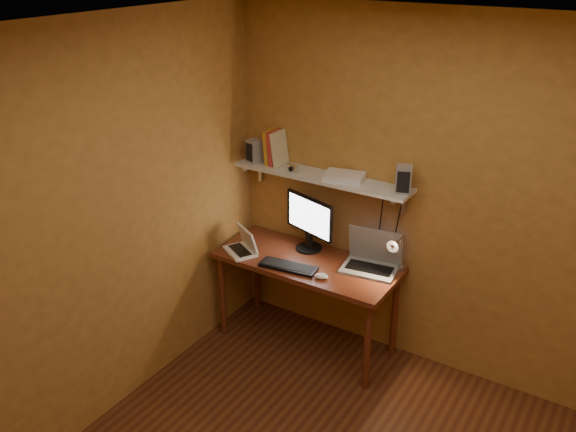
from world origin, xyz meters
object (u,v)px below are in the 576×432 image
Objects in this scene: laptop at (372,258)px; router at (344,176)px; monitor at (309,221)px; keyboard at (288,267)px; netbook at (243,245)px; mouse at (321,276)px; wall_shelf at (321,177)px; desk_lamp at (397,251)px; speaker_left at (255,151)px; shelf_camera at (292,168)px; desk at (307,270)px; speaker_right at (404,179)px.

laptop is 1.52× the size of router.
monitor is 1.10× the size of keyboard.
netbook reaches higher than mouse.
desk_lamp is at bearing -5.88° from wall_shelf.
speaker_left is at bearing 138.32° from keyboard.
router is (0.19, 0.01, 0.04)m from wall_shelf.
monitor is 0.49m from router.
shelf_camera reaches higher than desk_lamp.
wall_shelf is at bearing 90.00° from desk.
keyboard is 0.73m from shelf_camera.
router reaches higher than monitor.
desk_lamp is (0.66, 0.13, 0.29)m from desk.
speaker_left reaches higher than shelf_camera.
desk is 4.28× the size of netbook.
wall_shelf is at bearing -177.18° from router.
router reaches higher than laptop.
speaker_right is at bearing 19.16° from monitor.
netbook is at bearing -145.46° from wall_shelf.
speaker_left is 1.81× the size of shelf_camera.
speaker_right reaches higher than shelf_camera.
wall_shelf is at bearing 174.12° from desk_lamp.
speaker_right reaches higher than wall_shelf.
shelf_camera is at bearing 148.16° from desk.
mouse reaches higher than keyboard.
keyboard is at bearing -62.47° from shelf_camera.
router is at bearing 2.82° from wall_shelf.
mouse is (0.23, -0.38, -0.59)m from wall_shelf.
desk_lamp reaches higher than desk.
desk is 1.00× the size of wall_shelf.
laptop is (0.46, -0.03, -0.53)m from wall_shelf.
speaker_left is (-1.05, 0.02, 0.64)m from laptop.
shelf_camera is at bearing -164.68° from wall_shelf.
monitor is at bearing 162.50° from speaker_right.
mouse is (0.71, -0.04, -0.04)m from netbook.
netbook reaches higher than desk.
router is at bearing 24.90° from monitor.
desk_lamp is at bearing 15.90° from speaker_left.
speaker_left is at bearing 177.74° from desk_lamp.
laptop is 0.42m from mouse.
keyboard is at bearing -15.31° from speaker_left.
speaker_right is at bearing 23.07° from mouse.
monitor reaches higher than keyboard.
speaker_left is at bearing -178.18° from wall_shelf.
wall_shelf reaches higher than desk_lamp.
netbook is 1.15× the size of router.
wall_shelf is 0.74m from mouse.
speaker_right is at bearing 19.00° from speaker_left.
netbook is 0.87× the size of desk_lamp.
desk is at bearing -46.64° from monitor.
netbook is at bearing 157.74° from mouse.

